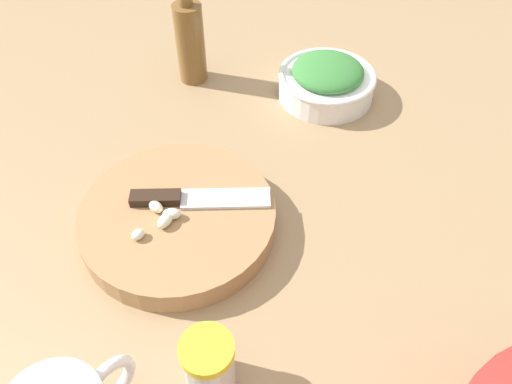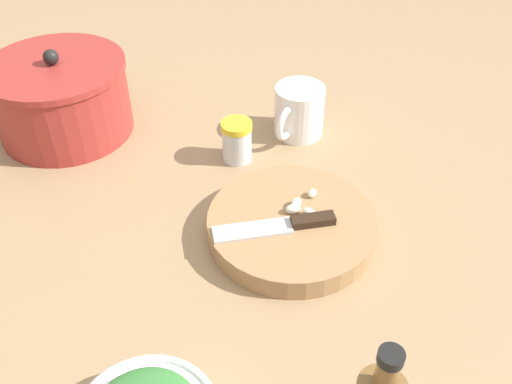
{
  "view_description": "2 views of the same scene",
  "coord_description": "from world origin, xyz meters",
  "px_view_note": "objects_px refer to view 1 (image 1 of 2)",
  "views": [
    {
      "loc": [
        0.43,
        0.09,
        0.54
      ],
      "look_at": [
        0.03,
        -0.01,
        0.09
      ],
      "focal_mm": 35.0,
      "sensor_mm": 36.0,
      "label": 1
    },
    {
      "loc": [
        -0.6,
        -0.12,
        0.64
      ],
      "look_at": [
        0.05,
        -0.06,
        0.08
      ],
      "focal_mm": 40.0,
      "sensor_mm": 36.0,
      "label": 2
    }
  ],
  "objects_px": {
    "cutting_board": "(178,219)",
    "garlic_cloves": "(160,217)",
    "herb_bowl": "(327,80)",
    "spice_jar": "(209,364)",
    "chef_knife": "(192,198)",
    "oil_bottle": "(190,40)"
  },
  "relations": [
    {
      "from": "cutting_board",
      "to": "garlic_cloves",
      "type": "bearing_deg",
      "value": -31.2
    },
    {
      "from": "herb_bowl",
      "to": "spice_jar",
      "type": "height_order",
      "value": "spice_jar"
    },
    {
      "from": "cutting_board",
      "to": "chef_knife",
      "type": "bearing_deg",
      "value": 147.7
    },
    {
      "from": "oil_bottle",
      "to": "spice_jar",
      "type": "bearing_deg",
      "value": 20.83
    },
    {
      "from": "chef_knife",
      "to": "spice_jar",
      "type": "relative_size",
      "value": 2.4
    },
    {
      "from": "spice_jar",
      "to": "oil_bottle",
      "type": "relative_size",
      "value": 0.4
    },
    {
      "from": "cutting_board",
      "to": "oil_bottle",
      "type": "relative_size",
      "value": 1.34
    },
    {
      "from": "spice_jar",
      "to": "oil_bottle",
      "type": "bearing_deg",
      "value": -159.17
    },
    {
      "from": "garlic_cloves",
      "to": "oil_bottle",
      "type": "height_order",
      "value": "oil_bottle"
    },
    {
      "from": "cutting_board",
      "to": "spice_jar",
      "type": "relative_size",
      "value": 3.36
    },
    {
      "from": "cutting_board",
      "to": "spice_jar",
      "type": "bearing_deg",
      "value": 29.11
    },
    {
      "from": "spice_jar",
      "to": "garlic_cloves",
      "type": "bearing_deg",
      "value": -144.75
    },
    {
      "from": "herb_bowl",
      "to": "oil_bottle",
      "type": "height_order",
      "value": "oil_bottle"
    },
    {
      "from": "oil_bottle",
      "to": "chef_knife",
      "type": "bearing_deg",
      "value": 19.02
    },
    {
      "from": "chef_knife",
      "to": "oil_bottle",
      "type": "relative_size",
      "value": 0.96
    },
    {
      "from": "garlic_cloves",
      "to": "spice_jar",
      "type": "relative_size",
      "value": 0.88
    },
    {
      "from": "chef_knife",
      "to": "garlic_cloves",
      "type": "xyz_separation_m",
      "value": [
        0.04,
        -0.03,
        0.0
      ]
    },
    {
      "from": "garlic_cloves",
      "to": "chef_knife",
      "type": "bearing_deg",
      "value": 148.24
    },
    {
      "from": "cutting_board",
      "to": "chef_knife",
      "type": "height_order",
      "value": "chef_knife"
    },
    {
      "from": "chef_knife",
      "to": "garlic_cloves",
      "type": "bearing_deg",
      "value": -47.32
    },
    {
      "from": "garlic_cloves",
      "to": "spice_jar",
      "type": "bearing_deg",
      "value": 35.25
    },
    {
      "from": "chef_knife",
      "to": "garlic_cloves",
      "type": "distance_m",
      "value": 0.05
    }
  ]
}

